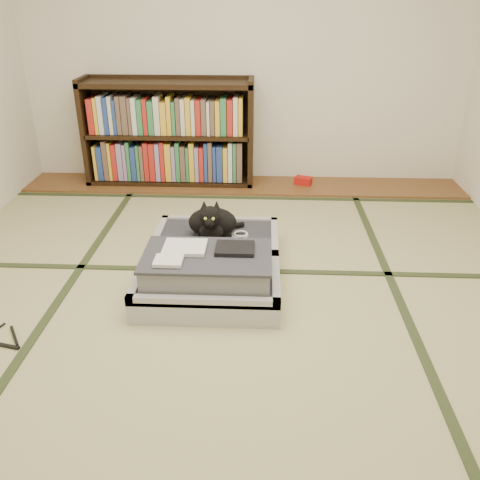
{
  "coord_description": "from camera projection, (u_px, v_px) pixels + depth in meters",
  "views": [
    {
      "loc": [
        0.18,
        -2.47,
        1.63
      ],
      "look_at": [
        0.05,
        0.35,
        0.25
      ],
      "focal_mm": 38.0,
      "sensor_mm": 36.0,
      "label": 1
    }
  ],
  "objects": [
    {
      "name": "room_shell",
      "position": [
        225.0,
        33.0,
        2.29
      ],
      "size": [
        4.5,
        4.5,
        4.5
      ],
      "color": "white",
      "rests_on": "ground"
    },
    {
      "name": "wood_strip",
      "position": [
        243.0,
        185.0,
        4.73
      ],
      "size": [
        4.0,
        0.5,
        0.02
      ],
      "primitive_type": "cube",
      "color": "brown",
      "rests_on": "ground"
    },
    {
      "name": "tatami_borders",
      "position": [
        234.0,
        263.0,
        3.38
      ],
      "size": [
        4.0,
        4.5,
        0.01
      ],
      "color": "#2D381E",
      "rests_on": "ground"
    },
    {
      "name": "bookcase",
      "position": [
        169.0,
        136.0,
        4.62
      ],
      "size": [
        1.53,
        0.35,
        0.98
      ],
      "color": "black",
      "rests_on": "wood_strip"
    },
    {
      "name": "cable_coil",
      "position": [
        240.0,
        235.0,
        3.39
      ],
      "size": [
        0.11,
        0.11,
        0.03
      ],
      "color": "white",
      "rests_on": "suitcase"
    },
    {
      "name": "floor",
      "position": [
        229.0,
        305.0,
        2.94
      ],
      "size": [
        4.5,
        4.5,
        0.0
      ],
      "primitive_type": "plane",
      "color": "tan",
      "rests_on": "ground"
    },
    {
      "name": "red_item",
      "position": [
        303.0,
        181.0,
        4.71
      ],
      "size": [
        0.17,
        0.14,
        0.07
      ],
      "primitive_type": "cube",
      "rotation": [
        0.0,
        0.0,
        -0.37
      ],
      "color": "red",
      "rests_on": "wood_strip"
    },
    {
      "name": "suitcase",
      "position": [
        212.0,
        264.0,
        3.14
      ],
      "size": [
        0.83,
        1.11,
        0.33
      ],
      "color": "#ADACB1",
      "rests_on": "floor"
    },
    {
      "name": "cat",
      "position": [
        212.0,
        222.0,
        3.33
      ],
      "size": [
        0.37,
        0.37,
        0.3
      ],
      "color": "black",
      "rests_on": "suitcase"
    }
  ]
}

